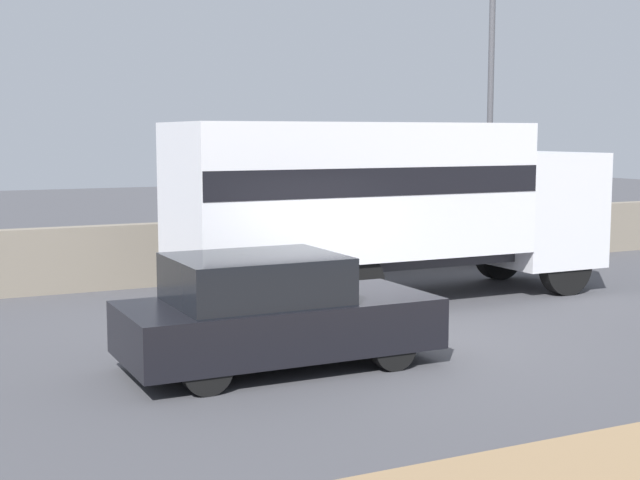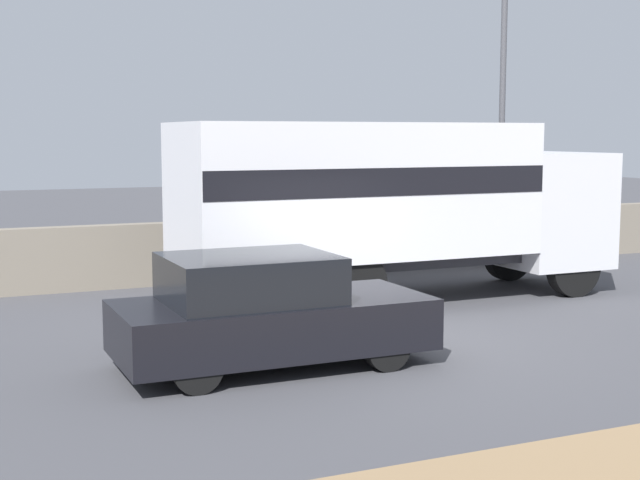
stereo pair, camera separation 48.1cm
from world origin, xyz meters
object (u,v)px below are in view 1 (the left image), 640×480
object	(u,v)px
pedestrian	(488,230)
street_lamp	(491,68)
car_hatchback	(272,313)
box_truck	(385,197)

from	to	relation	value
pedestrian	street_lamp	bearing A→B (deg)	56.20
street_lamp	pedestrian	xyz separation A→B (m)	(-0.20, -0.30, -3.72)
car_hatchback	pedestrian	world-z (taller)	pedestrian
box_truck	car_hatchback	size ratio (longest dim) A/B	2.01
street_lamp	pedestrian	distance (m)	3.74
street_lamp	pedestrian	bearing A→B (deg)	-123.80
car_hatchback	street_lamp	bearing A→B (deg)	38.10
street_lamp	box_truck	xyz separation A→B (m)	(-4.50, -2.93, -2.66)
car_hatchback	pedestrian	distance (m)	10.14
street_lamp	car_hatchback	size ratio (longest dim) A/B	1.95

